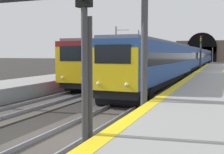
# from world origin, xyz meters

# --- Properties ---
(ground_plane) EXTENTS (320.00, 320.00, 0.00)m
(ground_plane) POSITION_xyz_m (0.00, 0.00, 0.00)
(ground_plane) COLOR #282623
(platform_right) EXTENTS (112.00, 4.01, 0.91)m
(platform_right) POSITION_xyz_m (0.00, -4.02, 0.46)
(platform_right) COLOR gray
(platform_right) RESTS_ON ground_plane
(platform_right_edge_strip) EXTENTS (112.00, 0.50, 0.01)m
(platform_right_edge_strip) POSITION_xyz_m (0.00, -2.27, 0.92)
(platform_right_edge_strip) COLOR yellow
(platform_right_edge_strip) RESTS_ON platform_right
(track_main_line) EXTENTS (160.00, 3.11, 0.21)m
(track_main_line) POSITION_xyz_m (0.00, 0.00, 0.04)
(track_main_line) COLOR #423D38
(track_main_line) RESTS_ON ground_plane
(train_main_approaching) EXTENTS (81.37, 3.28, 3.89)m
(train_main_approaching) POSITION_xyz_m (46.09, 0.00, 2.24)
(train_main_approaching) COLOR #264C99
(train_main_approaching) RESTS_ON ground_plane
(train_adjacent_platform) EXTENTS (37.92, 3.02, 4.90)m
(train_adjacent_platform) POSITION_xyz_m (28.13, 4.75, 2.28)
(train_adjacent_platform) COLOR maroon
(train_adjacent_platform) RESTS_ON ground_plane
(railway_signal_near) EXTENTS (0.39, 0.38, 5.09)m
(railway_signal_near) POSITION_xyz_m (-1.88, -1.75, 3.09)
(railway_signal_near) COLOR #38383D
(railway_signal_near) RESTS_ON ground_plane
(railway_signal_mid) EXTENTS (0.39, 0.38, 5.70)m
(railway_signal_mid) POSITION_xyz_m (38.45, -1.75, 3.42)
(railway_signal_mid) COLOR #38383D
(railway_signal_mid) RESTS_ON ground_plane
(railway_signal_far) EXTENTS (0.39, 0.38, 5.26)m
(railway_signal_far) POSITION_xyz_m (95.80, -1.75, 3.08)
(railway_signal_far) COLOR #4C4C54
(railway_signal_far) RESTS_ON ground_plane
(overhead_signal_gantry) EXTENTS (0.70, 8.67, 6.38)m
(overhead_signal_gantry) POSITION_xyz_m (3.68, 2.38, 4.87)
(overhead_signal_gantry) COLOR #3F3F47
(overhead_signal_gantry) RESTS_ON ground_plane
(tunnel_portal) EXTENTS (2.67, 18.80, 10.76)m
(tunnel_portal) POSITION_xyz_m (105.82, 2.38, 3.95)
(tunnel_portal) COLOR #51473D
(tunnel_portal) RESTS_ON ground_plane
(catenary_mast_near) EXTENTS (0.22, 2.28, 7.30)m
(catenary_mast_near) POSITION_xyz_m (36.06, 11.14, 3.77)
(catenary_mast_near) COLOR #595B60
(catenary_mast_near) RESTS_ON ground_plane
(catenary_mast_far) EXTENTS (0.22, 2.19, 7.77)m
(catenary_mast_far) POSITION_xyz_m (49.57, 11.14, 4.00)
(catenary_mast_far) COLOR #595B60
(catenary_mast_far) RESTS_ON ground_plane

